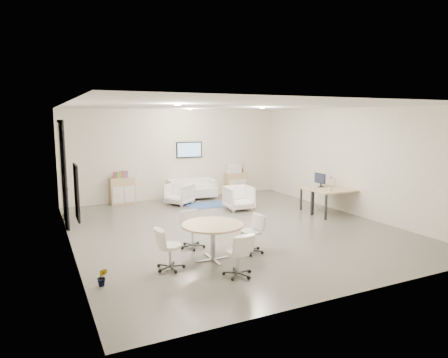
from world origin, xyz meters
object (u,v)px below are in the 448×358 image
sideboard_right (236,183)px  armchair_right (239,197)px  sideboard_left (123,191)px  armchair_left (179,193)px  round_table (213,228)px  desk_front (338,192)px  desk_rear (324,190)px  loveseat (192,190)px

sideboard_right → armchair_right: bearing=-115.0°
sideboard_left → armchair_left: sideboard_left is taller
armchair_right → round_table: bearing=-120.7°
sideboard_right → armchair_right: (-1.15, -2.47, 0.00)m
desk_front → desk_rear: bearing=88.1°
armchair_left → round_table: 5.54m
sideboard_left → armchair_left: bearing=-27.4°
round_table → sideboard_left: bearing=95.0°
sideboard_right → desk_rear: bearing=-71.7°
desk_rear → sideboard_left: bearing=150.4°
armchair_left → armchair_right: bearing=7.3°
desk_rear → desk_front: bearing=-89.9°
loveseat → sideboard_right: bearing=10.7°
sideboard_right → desk_rear: 3.91m
sideboard_left → desk_rear: sideboard_left is taller
armchair_left → desk_rear: armchair_left is taller
loveseat → desk_front: 5.19m
sideboard_left → armchair_left: (1.70, -0.88, -0.06)m
loveseat → armchair_left: armchair_left is taller
armchair_left → armchair_right: (1.46, -1.58, 0.02)m
sideboard_left → desk_rear: size_ratio=0.63×
armchair_right → round_table: (-2.61, -3.83, 0.27)m
desk_front → sideboard_left: bearing=143.5°
armchair_left → desk_rear: (3.83, -2.81, 0.26)m
desk_front → round_table: 5.30m
loveseat → round_table: 6.41m
sideboard_left → loveseat: 2.46m
armchair_right → desk_rear: 2.69m
armchair_left → round_table: bearing=-47.5°
armchair_left → armchair_right: 2.15m
sideboard_right → sideboard_left: bearing=-179.9°
sideboard_left → loveseat: sideboard_left is taller
armchair_right → loveseat: bearing=110.9°
sideboard_left → armchair_right: bearing=-37.9°
loveseat → armchair_left: bearing=-132.3°
sideboard_right → armchair_right: armchair_right is taller
sideboard_right → desk_front: (1.18, -4.38, 0.29)m
sideboard_right → round_table: 7.34m
loveseat → round_table: size_ratio=1.36×
armchair_left → desk_front: size_ratio=0.52×
armchair_left → desk_rear: 4.76m
armchair_left → desk_rear: bearing=18.3°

